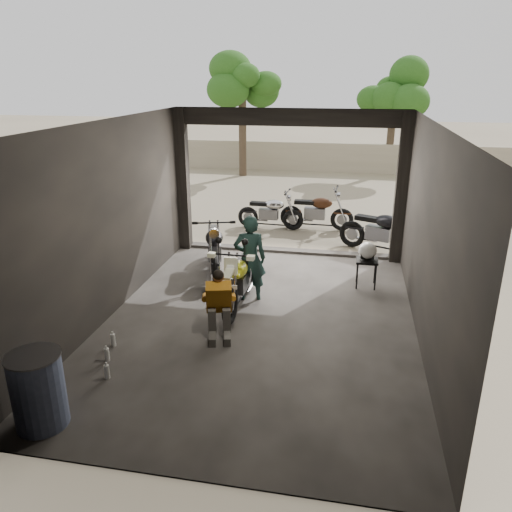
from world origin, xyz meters
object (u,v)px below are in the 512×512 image
at_px(outside_bike_b, 317,208).
at_px(oil_drum, 38,391).
at_px(outside_bike_a, 270,209).
at_px(mechanic, 219,307).
at_px(left_bike, 214,244).
at_px(stool, 367,263).
at_px(outside_bike_c, 381,227).
at_px(sign_post, 430,182).
at_px(main_bike, 240,275).
at_px(helmet, 368,251).
at_px(rider, 250,259).

relative_size(outside_bike_b, oil_drum, 1.82).
relative_size(outside_bike_a, mechanic, 1.50).
relative_size(left_bike, stool, 3.27).
height_order(outside_bike_c, mechanic, outside_bike_c).
bearing_deg(outside_bike_b, mechanic, 172.04).
bearing_deg(sign_post, mechanic, -123.68).
height_order(main_bike, left_bike, left_bike).
bearing_deg(outside_bike_b, main_bike, 170.68).
distance_m(main_bike, sign_post, 4.89).
bearing_deg(outside_bike_a, sign_post, -108.71).
distance_m(outside_bike_a, helmet, 4.23).
relative_size(main_bike, rider, 1.12).
bearing_deg(outside_bike_c, sign_post, -73.15).
xyz_separation_m(left_bike, oil_drum, (-0.69, -5.03, -0.16)).
bearing_deg(left_bike, rider, -66.60).
bearing_deg(sign_post, outside_bike_c, 178.10).
distance_m(outside_bike_a, sign_post, 4.17).
height_order(outside_bike_a, helmet, outside_bike_a).
relative_size(outside_bike_c, oil_drum, 1.92).
bearing_deg(stool, outside_bike_a, 124.76).
distance_m(main_bike, oil_drum, 3.86).
relative_size(outside_bike_b, stool, 2.98).
xyz_separation_m(outside_bike_a, rider, (0.36, -4.48, 0.27)).
bearing_deg(outside_bike_b, sign_post, -122.45).
bearing_deg(mechanic, sign_post, 36.31).
relative_size(helmet, oil_drum, 0.39).
relative_size(stool, sign_post, 0.22).
xyz_separation_m(main_bike, outside_bike_a, (-0.25, 4.79, -0.07)).
bearing_deg(mechanic, rider, 67.71).
bearing_deg(oil_drum, rider, 66.57).
height_order(oil_drum, sign_post, sign_post).
xyz_separation_m(outside_bike_b, outside_bike_c, (1.57, -1.58, 0.03)).
bearing_deg(mechanic, outside_bike_c, 45.04).
bearing_deg(left_bike, mechanic, -89.42).
bearing_deg(outside_bike_c, mechanic, 173.81).
relative_size(left_bike, oil_drum, 2.00).
bearing_deg(oil_drum, helmet, 52.54).
bearing_deg(helmet, outside_bike_a, 149.76).
height_order(left_bike, mechanic, left_bike).
bearing_deg(rider, left_bike, -63.25).
bearing_deg(mechanic, left_bike, 91.73).
bearing_deg(oil_drum, outside_bike_a, 81.10).
height_order(outside_bike_a, mechanic, outside_bike_a).
xyz_separation_m(main_bike, left_bike, (-0.86, 1.49, 0.03)).
xyz_separation_m(outside_bike_c, helmet, (-0.35, -2.05, 0.13)).
distance_m(rider, sign_post, 4.55).
xyz_separation_m(left_bike, outside_bike_a, (0.61, 3.30, -0.10)).
bearing_deg(outside_bike_a, mechanic, -174.68).
xyz_separation_m(main_bike, helmet, (2.17, 1.33, 0.14)).
height_order(left_bike, outside_bike_b, left_bike).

